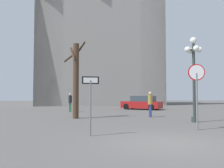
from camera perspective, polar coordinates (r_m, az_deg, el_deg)
ground_plane at (r=7.93m, az=13.77°, el=-13.81°), size 120.00×120.00×0.00m
cathedral at (r=39.74m, az=-3.09°, el=10.95°), size 20.23×12.97×36.89m
stop_sign at (r=11.09m, az=19.89°, el=0.01°), size 0.73×0.17×2.93m
one_way_arrow_sign at (r=8.92m, az=-5.26°, el=-3.24°), size 0.65×0.10×2.25m
street_lamp at (r=14.33m, az=19.25°, el=4.27°), size 1.05×1.05×4.89m
bare_tree at (r=15.87m, az=-8.79°, el=1.36°), size 1.53×1.32×5.19m
parked_car_near_red at (r=25.67m, az=7.31°, el=-4.62°), size 4.48×3.91×1.48m
pedestrian_walking at (r=21.99m, az=-10.13°, el=-3.96°), size 0.32×0.32×1.74m
pedestrian_standing at (r=16.80m, az=9.28°, el=-4.24°), size 0.32×0.32×1.78m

